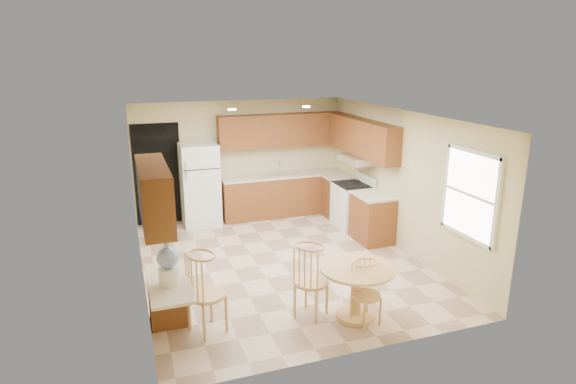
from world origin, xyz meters
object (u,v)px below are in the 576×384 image
object	(u,v)px
chair_desk	(208,288)
chair_table_b	(370,290)
refrigerator	(200,185)
dining_table	(357,285)
chair_table_a	(314,276)
water_crock	(168,265)
stove	(352,205)

from	to	relation	value
chair_desk	chair_table_b	bearing A→B (deg)	52.08
chair_desk	refrigerator	bearing A→B (deg)	147.72
dining_table	chair_table_b	bearing A→B (deg)	-79.17
chair_table_a	water_crock	xyz separation A→B (m)	(-1.83, 0.11, 0.39)
refrigerator	water_crock	distance (m)	4.29
dining_table	water_crock	size ratio (longest dim) A/B	1.83
chair_table_b	refrigerator	bearing A→B (deg)	-84.65
chair_table_b	chair_desk	distance (m)	2.05
dining_table	chair_desk	xyz separation A→B (m)	(-1.93, 0.22, 0.17)
stove	chair_desk	xyz separation A→B (m)	(-3.47, -2.97, 0.18)
refrigerator	chair_table_a	world-z (taller)	refrigerator
stove	chair_table_a	bearing A→B (deg)	-124.47
stove	chair_table_a	distance (m)	3.70
chair_table_a	chair_table_b	bearing A→B (deg)	14.45
refrigerator	chair_desk	size ratio (longest dim) A/B	1.60
refrigerator	chair_table_b	world-z (taller)	refrigerator
water_crock	dining_table	bearing A→B (deg)	-6.26
stove	water_crock	world-z (taller)	water_crock
chair_table_a	stove	bearing A→B (deg)	104.58
chair_table_a	chair_desk	distance (m)	1.39
refrigerator	chair_desk	bearing A→B (deg)	-98.14
dining_table	chair_table_b	world-z (taller)	chair_table_b
refrigerator	stove	distance (m)	3.15
stove	water_crock	distance (m)	4.93
chair_table_a	water_crock	distance (m)	1.88
chair_table_a	chair_table_b	distance (m)	0.74
chair_table_b	chair_table_a	bearing A→B (deg)	-45.70
chair_table_b	water_crock	distance (m)	2.54
stove	chair_table_b	size ratio (longest dim) A/B	1.29
dining_table	water_crock	xyz separation A→B (m)	(-2.38, 0.26, 0.53)
refrigerator	dining_table	xyz separation A→B (m)	(1.33, -4.42, -0.37)
chair_table_a	chair_table_b	size ratio (longest dim) A/B	1.20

